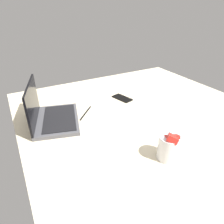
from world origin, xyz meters
TOP-DOWN VIEW (x-y plane):
  - bed_mattress at (0.00, 0.00)cm, footprint 180.00×140.00cm
  - laptop at (36.68, 50.97)cm, footprint 38.08×31.23cm
  - snack_cup at (-16.15, 14.53)cm, footprint 9.38×9.00cm
  - cell_phone at (43.77, 0.77)cm, footprint 15.28×10.20cm
  - charger_cable at (36.72, 30.68)cm, footprint 12.81×12.07cm

SIDE VIEW (x-z plane):
  - bed_mattress at x=0.00cm, z-range 0.00..18.00cm
  - charger_cable at x=36.72cm, z-range 18.00..18.60cm
  - cell_phone at x=43.77cm, z-range 18.00..18.80cm
  - laptop at x=36.68cm, z-range 10.91..33.91cm
  - snack_cup at x=-16.15cm, z-range 17.06..30.99cm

